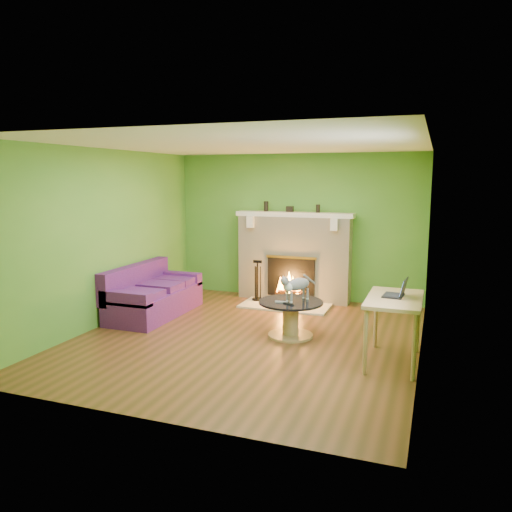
{
  "coord_description": "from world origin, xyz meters",
  "views": [
    {
      "loc": [
        2.37,
        -6.16,
        2.18
      ],
      "look_at": [
        -0.02,
        0.4,
        1.08
      ],
      "focal_mm": 35.0,
      "sensor_mm": 36.0,
      "label": 1
    }
  ],
  "objects": [
    {
      "name": "wall_front",
      "position": [
        0.0,
        -2.5,
        1.3
      ],
      "size": [
        5.0,
        0.0,
        5.0
      ],
      "primitive_type": "plane",
      "rotation": [
        -1.57,
        0.0,
        0.0
      ],
      "color": "#48902F",
      "rests_on": "floor"
    },
    {
      "name": "wall_left",
      "position": [
        -2.25,
        0.0,
        1.3
      ],
      "size": [
        0.0,
        5.0,
        5.0
      ],
      "primitive_type": "plane",
      "rotation": [
        1.57,
        0.0,
        1.57
      ],
      "color": "#48902F",
      "rests_on": "floor"
    },
    {
      "name": "sofa",
      "position": [
        -1.86,
        0.58,
        0.31
      ],
      "size": [
        0.85,
        1.77,
        0.8
      ],
      "color": "#49185E",
      "rests_on": "floor"
    },
    {
      "name": "fireplace",
      "position": [
        0.0,
        2.32,
        0.77
      ],
      "size": [
        2.1,
        0.46,
        1.58
      ],
      "color": "beige",
      "rests_on": "floor"
    },
    {
      "name": "fire_tools",
      "position": [
        -0.56,
        1.95,
        0.39
      ],
      "size": [
        0.19,
        0.19,
        0.72
      ],
      "primitive_type": null,
      "color": "black",
      "rests_on": "hearth"
    },
    {
      "name": "wall_back",
      "position": [
        0.0,
        2.5,
        1.3
      ],
      "size": [
        5.0,
        0.0,
        5.0
      ],
      "primitive_type": "plane",
      "rotation": [
        1.57,
        0.0,
        0.0
      ],
      "color": "#48902F",
      "rests_on": "floor"
    },
    {
      "name": "cat",
      "position": [
        0.62,
        0.32,
        0.69
      ],
      "size": [
        0.51,
        0.64,
        0.38
      ],
      "primitive_type": null,
      "rotation": [
        0.0,
        0.0,
        -0.54
      ],
      "color": "slate",
      "rests_on": "coffee_table"
    },
    {
      "name": "mantel_vase_left",
      "position": [
        -0.53,
        2.33,
        1.67
      ],
      "size": [
        0.08,
        0.08,
        0.18
      ],
      "primitive_type": "cylinder",
      "color": "black",
      "rests_on": "mantel"
    },
    {
      "name": "remote_silver",
      "position": [
        0.44,
        0.15,
        0.51
      ],
      "size": [
        0.17,
        0.07,
        0.02
      ],
      "primitive_type": "cube",
      "rotation": [
        0.0,
        0.0,
        0.13
      ],
      "color": "gray",
      "rests_on": "coffee_table"
    },
    {
      "name": "ceiling",
      "position": [
        0.0,
        0.0,
        2.6
      ],
      "size": [
        5.0,
        5.0,
        0.0
      ],
      "primitive_type": "plane",
      "rotation": [
        3.14,
        0.0,
        0.0
      ],
      "color": "white",
      "rests_on": "wall_back"
    },
    {
      "name": "wall_right",
      "position": [
        2.25,
        0.0,
        1.3
      ],
      "size": [
        0.0,
        5.0,
        5.0
      ],
      "primitive_type": "plane",
      "rotation": [
        1.57,
        0.0,
        -1.57
      ],
      "color": "#48902F",
      "rests_on": "floor"
    },
    {
      "name": "coffee_table",
      "position": [
        0.54,
        0.27,
        0.29
      ],
      "size": [
        0.89,
        0.89,
        0.5
      ],
      "color": "tan",
      "rests_on": "floor"
    },
    {
      "name": "window_pane",
      "position": [
        2.23,
        -0.9,
        1.55
      ],
      "size": [
        0.0,
        1.06,
        1.06
      ],
      "primitive_type": "plane",
      "rotation": [
        1.57,
        0.0,
        -1.57
      ],
      "color": "white",
      "rests_on": "wall_right"
    },
    {
      "name": "laptop",
      "position": [
        1.93,
        -0.22,
        0.91
      ],
      "size": [
        0.29,
        0.32,
        0.22
      ],
      "primitive_type": null,
      "rotation": [
        0.0,
        0.0,
        -0.09
      ],
      "color": "black",
      "rests_on": "desk"
    },
    {
      "name": "mantel_vase_right",
      "position": [
        0.42,
        2.33,
        1.65
      ],
      "size": [
        0.07,
        0.07,
        0.14
      ],
      "primitive_type": "cylinder",
      "color": "black",
      "rests_on": "mantel"
    },
    {
      "name": "mantel",
      "position": [
        0.0,
        2.3,
        1.54
      ],
      "size": [
        2.1,
        0.28,
        0.08
      ],
      "primitive_type": "cube",
      "color": "white",
      "rests_on": "fireplace"
    },
    {
      "name": "floor",
      "position": [
        0.0,
        0.0,
        0.0
      ],
      "size": [
        5.0,
        5.0,
        0.0
      ],
      "primitive_type": "plane",
      "color": "#513517",
      "rests_on": "ground"
    },
    {
      "name": "remote_black",
      "position": [
        0.56,
        0.09,
        0.51
      ],
      "size": [
        0.16,
        0.11,
        0.02
      ],
      "primitive_type": "cube",
      "rotation": [
        0.0,
        0.0,
        -0.48
      ],
      "color": "black",
      "rests_on": "coffee_table"
    },
    {
      "name": "mantel_box",
      "position": [
        -0.09,
        2.33,
        1.63
      ],
      "size": [
        0.12,
        0.08,
        0.1
      ],
      "primitive_type": "cube",
      "color": "black",
      "rests_on": "mantel"
    },
    {
      "name": "desk",
      "position": [
        1.95,
        -0.27,
        0.7
      ],
      "size": [
        0.62,
        1.08,
        0.8
      ],
      "color": "tan",
      "rests_on": "floor"
    },
    {
      "name": "hearth",
      "position": [
        0.0,
        1.8,
        0.01
      ],
      "size": [
        1.5,
        0.75,
        0.03
      ],
      "primitive_type": "cube",
      "color": "beige",
      "rests_on": "floor"
    },
    {
      "name": "window_frame",
      "position": [
        2.24,
        -0.9,
        1.55
      ],
      "size": [
        0.0,
        1.2,
        1.2
      ],
      "primitive_type": "plane",
      "rotation": [
        1.57,
        0.0,
        -1.57
      ],
      "color": "silver",
      "rests_on": "wall_right"
    }
  ]
}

